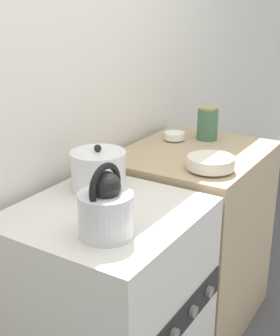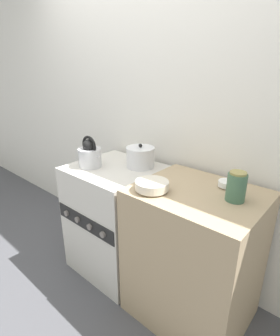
{
  "view_description": "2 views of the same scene",
  "coord_description": "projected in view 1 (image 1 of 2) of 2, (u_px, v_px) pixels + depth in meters",
  "views": [
    {
      "loc": [
        -1.19,
        -0.58,
        1.58
      ],
      "look_at": [
        0.25,
        0.32,
        0.97
      ],
      "focal_mm": 50.0,
      "sensor_mm": 36.0,
      "label": 1
    },
    {
      "loc": [
        1.37,
        -0.95,
        1.58
      ],
      "look_at": [
        0.25,
        0.31,
        0.94
      ],
      "focal_mm": 28.0,
      "sensor_mm": 36.0,
      "label": 2
    }
  ],
  "objects": [
    {
      "name": "wall_back",
      "position": [
        18.0,
        97.0,
        1.69
      ],
      "size": [
        7.0,
        0.06,
        2.5
      ],
      "color": "silver",
      "rests_on": "ground_plane"
    },
    {
      "name": "kettle",
      "position": [
        106.0,
        208.0,
        1.42
      ],
      "size": [
        0.21,
        0.17,
        0.24
      ],
      "color": "silver",
      "rests_on": "stove"
    },
    {
      "name": "enamel_bowl",
      "position": [
        211.0,
        163.0,
        1.92
      ],
      "size": [
        0.2,
        0.2,
        0.06
      ],
      "color": "beige",
      "rests_on": "counter"
    },
    {
      "name": "counter",
      "position": [
        191.0,
        238.0,
        2.34
      ],
      "size": [
        0.74,
        0.61,
        0.92
      ],
      "color": "tan",
      "rests_on": "ground_plane"
    },
    {
      "name": "stove",
      "position": [
        108.0,
        317.0,
        1.78
      ],
      "size": [
        0.64,
        0.63,
        0.89
      ],
      "color": "beige",
      "rests_on": "ground_plane"
    },
    {
      "name": "cooking_pot",
      "position": [
        98.0,
        170.0,
        1.78
      ],
      "size": [
        0.21,
        0.21,
        0.18
      ],
      "color": "silver",
      "rests_on": "stove"
    },
    {
      "name": "storage_jar",
      "position": [
        207.0,
        124.0,
        2.33
      ],
      "size": [
        0.1,
        0.1,
        0.16
      ],
      "color": "#3F664C",
      "rests_on": "counter"
    },
    {
      "name": "small_ceramic_bowl",
      "position": [
        174.0,
        136.0,
        2.33
      ],
      "size": [
        0.1,
        0.1,
        0.04
      ],
      "color": "white",
      "rests_on": "counter"
    }
  ]
}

